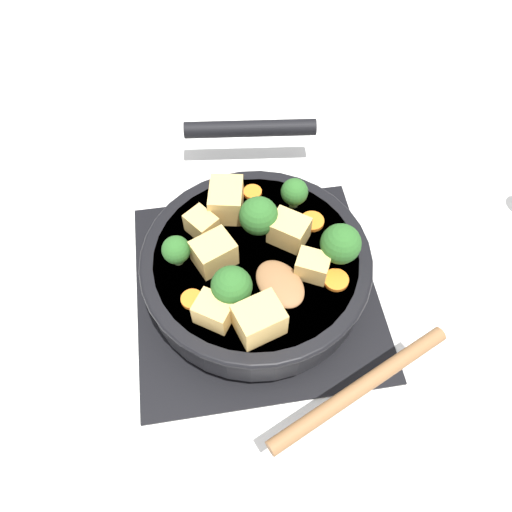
{
  "coord_description": "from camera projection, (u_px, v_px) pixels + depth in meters",
  "views": [
    {
      "loc": [
        -0.05,
        -0.32,
        0.57
      ],
      "look_at": [
        0.0,
        0.0,
        0.08
      ],
      "focal_mm": 35.0,
      "sensor_mm": 36.0,
      "label": 1
    }
  ],
  "objects": [
    {
      "name": "tofu_cube_back_piece",
      "position": [
        214.0,
        256.0,
        0.57
      ],
      "size": [
        0.06,
        0.05,
        0.04
      ],
      "primitive_type": "cube",
      "rotation": [
        0.0,
        0.0,
        3.57
      ],
      "color": "tan",
      "rests_on": "skillet_pan"
    },
    {
      "name": "broccoli_floret_near_spoon",
      "position": [
        176.0,
        250.0,
        0.57
      ],
      "size": [
        0.03,
        0.03,
        0.04
      ],
      "color": "#709956",
      "rests_on": "skillet_pan"
    },
    {
      "name": "tofu_cube_mid_small",
      "position": [
        259.0,
        320.0,
        0.52
      ],
      "size": [
        0.06,
        0.05,
        0.04
      ],
      "primitive_type": "cube",
      "rotation": [
        0.0,
        0.0,
        0.32
      ],
      "color": "tan",
      "rests_on": "skillet_pan"
    },
    {
      "name": "carrot_slice_edge_slice",
      "position": [
        312.0,
        221.0,
        0.62
      ],
      "size": [
        0.03,
        0.03,
        0.01
      ],
      "primitive_type": "cylinder",
      "color": "orange",
      "rests_on": "skillet_pan"
    },
    {
      "name": "tofu_cube_west_chunk",
      "position": [
        202.0,
        224.0,
        0.6
      ],
      "size": [
        0.04,
        0.05,
        0.03
      ],
      "primitive_type": "cube",
      "rotation": [
        0.0,
        0.0,
        2.22
      ],
      "color": "tan",
      "rests_on": "skillet_pan"
    },
    {
      "name": "tofu_cube_center_large",
      "position": [
        214.0,
        311.0,
        0.53
      ],
      "size": [
        0.05,
        0.05,
        0.03
      ],
      "primitive_type": "cube",
      "rotation": [
        0.0,
        0.0,
        2.55
      ],
      "color": "tan",
      "rests_on": "skillet_pan"
    },
    {
      "name": "carrot_slice_orange_thin",
      "position": [
        336.0,
        280.0,
        0.57
      ],
      "size": [
        0.03,
        0.03,
        0.01
      ],
      "primitive_type": "cylinder",
      "color": "orange",
      "rests_on": "skillet_pan"
    },
    {
      "name": "broccoli_floret_north_edge",
      "position": [
        341.0,
        244.0,
        0.57
      ],
      "size": [
        0.05,
        0.05,
        0.05
      ],
      "color": "#709956",
      "rests_on": "skillet_pan"
    },
    {
      "name": "broccoli_floret_west_rim",
      "position": [
        232.0,
        287.0,
        0.54
      ],
      "size": [
        0.05,
        0.05,
        0.05
      ],
      "color": "#709956",
      "rests_on": "skillet_pan"
    },
    {
      "name": "front_burner_grate",
      "position": [
        256.0,
        285.0,
        0.65
      ],
      "size": [
        0.31,
        0.31,
        0.03
      ],
      "color": "black",
      "rests_on": "ground_plane"
    },
    {
      "name": "tofu_cube_near_handle",
      "position": [
        313.0,
        266.0,
        0.57
      ],
      "size": [
        0.05,
        0.04,
        0.03
      ],
      "primitive_type": "cube",
      "rotation": [
        0.0,
        0.0,
        5.82
      ],
      "color": "tan",
      "rests_on": "skillet_pan"
    },
    {
      "name": "tofu_cube_front_piece",
      "position": [
        226.0,
        200.0,
        0.61
      ],
      "size": [
        0.05,
        0.06,
        0.04
      ],
      "primitive_type": "cube",
      "rotation": [
        0.0,
        0.0,
        1.37
      ],
      "color": "tan",
      "rests_on": "skillet_pan"
    },
    {
      "name": "carrot_slice_near_center",
      "position": [
        192.0,
        299.0,
        0.56
      ],
      "size": [
        0.02,
        0.02,
        0.01
      ],
      "primitive_type": "cylinder",
      "color": "orange",
      "rests_on": "skillet_pan"
    },
    {
      "name": "skillet_pan",
      "position": [
        256.0,
        264.0,
        0.61
      ],
      "size": [
        0.28,
        0.39,
        0.05
      ],
      "color": "black",
      "rests_on": "front_burner_grate"
    },
    {
      "name": "tofu_cube_east_chunk",
      "position": [
        289.0,
        230.0,
        0.59
      ],
      "size": [
        0.06,
        0.05,
        0.03
      ],
      "primitive_type": "cube",
      "rotation": [
        0.0,
        0.0,
        2.5
      ],
      "color": "tan",
      "rests_on": "skillet_pan"
    },
    {
      "name": "ground_plane",
      "position": [
        256.0,
        289.0,
        0.66
      ],
      "size": [
        2.4,
        2.4,
        0.0
      ],
      "primitive_type": "plane",
      "color": "silver"
    },
    {
      "name": "carrot_slice_under_broccoli",
      "position": [
        253.0,
        192.0,
        0.64
      ],
      "size": [
        0.02,
        0.02,
        0.01
      ],
      "primitive_type": "cylinder",
      "color": "orange",
      "rests_on": "skillet_pan"
    },
    {
      "name": "broccoli_floret_center_top",
      "position": [
        294.0,
        192.0,
        0.61
      ],
      "size": [
        0.03,
        0.03,
        0.04
      ],
      "color": "#709956",
      "rests_on": "skillet_pan"
    },
    {
      "name": "broccoli_floret_east_rim",
      "position": [
        259.0,
        216.0,
        0.59
      ],
      "size": [
        0.05,
        0.05,
        0.05
      ],
      "color": "#709956",
      "rests_on": "skillet_pan"
    },
    {
      "name": "wooden_spoon",
      "position": [
        322.0,
        337.0,
        0.53
      ],
      "size": [
        0.21,
        0.22,
        0.02
      ],
      "color": "brown",
      "rests_on": "skillet_pan"
    }
  ]
}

